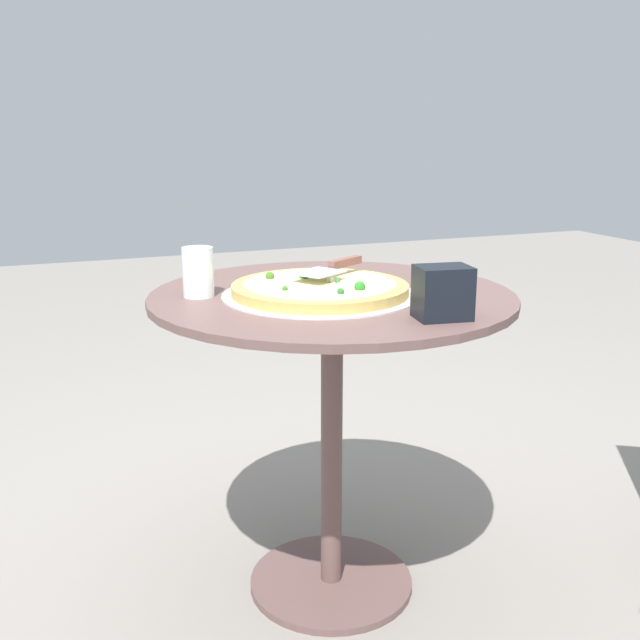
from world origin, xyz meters
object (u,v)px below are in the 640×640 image
napkin_dispenser (443,293)px  pizza_server (333,267)px  drinking_cup (198,272)px  pizza_on_tray (320,289)px  patio_table (332,366)px

napkin_dispenser → pizza_server: bearing=115.1°
drinking_cup → napkin_dispenser: 0.54m
pizza_on_tray → napkin_dispenser: 0.31m
pizza_server → drinking_cup: 0.30m
patio_table → pizza_server: bearing=156.4°
pizza_on_tray → pizza_server: pizza_server is taller
pizza_on_tray → napkin_dispenser: bearing=27.8°
pizza_server → napkin_dispenser: bearing=16.2°
drinking_cup → patio_table: bearing=75.2°
patio_table → drinking_cup: bearing=-104.8°
patio_table → pizza_server: pizza_server is taller
pizza_on_tray → pizza_server: size_ratio=2.11×
drinking_cup → napkin_dispenser: drinking_cup is taller
pizza_server → drinking_cup: drinking_cup is taller
pizza_on_tray → patio_table: bearing=115.0°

